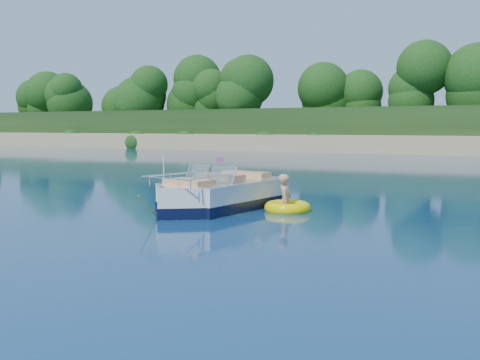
% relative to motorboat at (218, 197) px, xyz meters
% --- Properties ---
extents(ground, '(160.00, 160.00, 0.00)m').
position_rel_motorboat_xyz_m(ground, '(-0.08, -2.67, -0.35)').
color(ground, '#0A2449').
rests_on(ground, ground).
extents(shoreline, '(170.00, 59.00, 6.00)m').
position_rel_motorboat_xyz_m(shoreline, '(-0.08, 61.11, 0.63)').
color(shoreline, tan).
rests_on(shoreline, ground).
extents(treeline, '(150.00, 7.12, 8.19)m').
position_rel_motorboat_xyz_m(treeline, '(-0.04, 38.35, 5.20)').
color(treeline, black).
rests_on(treeline, ground).
extents(motorboat, '(2.58, 5.32, 1.79)m').
position_rel_motorboat_xyz_m(motorboat, '(0.00, 0.00, 0.00)').
color(motorboat, white).
rests_on(motorboat, ground).
extents(tow_tube, '(1.59, 1.59, 0.33)m').
position_rel_motorboat_xyz_m(tow_tube, '(1.81, 0.63, -0.26)').
color(tow_tube, '#FFE600').
rests_on(tow_tube, ground).
extents(boy, '(0.60, 0.90, 1.62)m').
position_rel_motorboat_xyz_m(boy, '(1.75, 0.62, -0.35)').
color(boy, tan).
rests_on(boy, ground).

